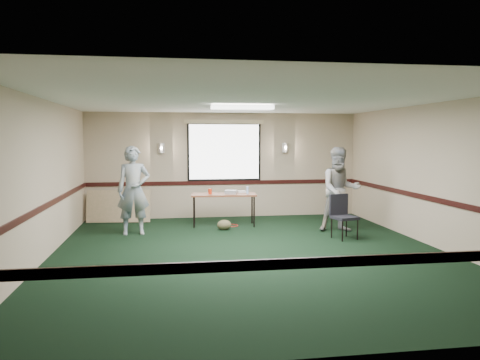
{
  "coord_description": "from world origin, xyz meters",
  "views": [
    {
      "loc": [
        -1.43,
        -8.02,
        2.02
      ],
      "look_at": [
        0.0,
        1.3,
        1.2
      ],
      "focal_mm": 35.0,
      "sensor_mm": 36.0,
      "label": 1
    }
  ],
  "objects": [
    {
      "name": "red_cup",
      "position": [
        -0.48,
        2.76,
        0.82
      ],
      "size": [
        0.09,
        0.09,
        0.13
      ],
      "primitive_type": "cylinder",
      "color": "#B9270C",
      "rests_on": "folding_table"
    },
    {
      "name": "conference_chair",
      "position": [
        2.07,
        1.02,
        0.52
      ],
      "size": [
        0.54,
        0.55,
        0.9
      ],
      "rotation": [
        0.0,
        0.0,
        0.26
      ],
      "color": "black",
      "rests_on": "ground"
    },
    {
      "name": "folding_table",
      "position": [
        -0.16,
        2.76,
        0.7
      ],
      "size": [
        1.54,
        0.72,
        0.75
      ],
      "rotation": [
        0.0,
        0.0,
        -0.08
      ],
      "color": "#5E2A1A",
      "rests_on": "ground"
    },
    {
      "name": "cable_coil",
      "position": [
        0.0,
        2.7,
        0.01
      ],
      "size": [
        0.38,
        0.38,
        0.02
      ],
      "primitive_type": "torus",
      "rotation": [
        0.0,
        0.0,
        -0.11
      ],
      "color": "red",
      "rests_on": "ground"
    },
    {
      "name": "person_right",
      "position": [
        2.28,
        1.71,
        0.92
      ],
      "size": [
        0.96,
        0.78,
        1.85
      ],
      "primitive_type": "imported",
      "rotation": [
        0.0,
        0.0,
        -0.1
      ],
      "color": "slate",
      "rests_on": "ground"
    },
    {
      "name": "game_console",
      "position": [
        0.29,
        2.91,
        0.78
      ],
      "size": [
        0.21,
        0.18,
        0.05
      ],
      "primitive_type": "cube",
      "rotation": [
        0.0,
        0.0,
        0.17
      ],
      "color": "silver",
      "rests_on": "folding_table"
    },
    {
      "name": "room_shell",
      "position": [
        0.0,
        2.12,
        1.58
      ],
      "size": [
        8.0,
        8.02,
        8.0
      ],
      "color": "tan",
      "rests_on": "ground"
    },
    {
      "name": "water_bottle",
      "position": [
        0.38,
        2.62,
        0.84
      ],
      "size": [
        0.05,
        0.05,
        0.18
      ],
      "primitive_type": "cylinder",
      "color": "#8DB4E8",
      "rests_on": "folding_table"
    },
    {
      "name": "ground",
      "position": [
        0.0,
        0.0,
        0.0
      ],
      "size": [
        8.0,
        8.0,
        0.0
      ],
      "primitive_type": "plane",
      "color": "black",
      "rests_on": "ground"
    },
    {
      "name": "folded_table",
      "position": [
        -2.65,
        3.6,
        0.39
      ],
      "size": [
        1.54,
        0.37,
        0.78
      ],
      "primitive_type": "cube",
      "rotation": [
        -0.21,
        0.0,
        -0.09
      ],
      "color": "#9D8A61",
      "rests_on": "ground"
    },
    {
      "name": "projector",
      "position": [
        -0.0,
        2.71,
        0.8
      ],
      "size": [
        0.32,
        0.29,
        0.09
      ],
      "primitive_type": "cube",
      "rotation": [
        0.0,
        0.0,
        -0.29
      ],
      "color": "#9B9CA3",
      "rests_on": "folding_table"
    },
    {
      "name": "person_left",
      "position": [
        -2.17,
        2.07,
        0.94
      ],
      "size": [
        0.74,
        0.53,
        1.88
      ],
      "primitive_type": "imported",
      "rotation": [
        0.0,
        0.0,
        0.12
      ],
      "color": "#39567E",
      "rests_on": "ground"
    },
    {
      "name": "duffel_bag",
      "position": [
        -0.22,
        2.23,
        0.11
      ],
      "size": [
        0.36,
        0.29,
        0.23
      ],
      "primitive_type": "ellipsoid",
      "rotation": [
        0.0,
        0.0,
        0.15
      ],
      "color": "#4B442A",
      "rests_on": "ground"
    }
  ]
}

